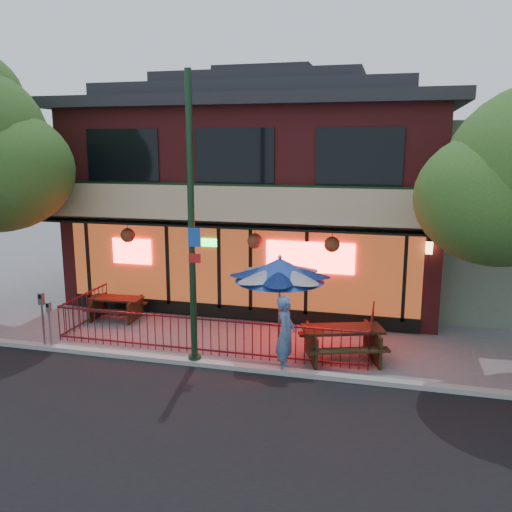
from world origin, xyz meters
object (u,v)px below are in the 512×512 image
Objects in this scene: parking_meter_near at (49,318)px; patio_umbrella at (280,270)px; picnic_table_right at (342,339)px; picnic_table_left at (116,305)px; parking_meter_far at (42,311)px; pedestrian at (286,334)px; street_light at (192,238)px.

patio_umbrella is at bearing 12.59° from parking_meter_near.
patio_umbrella is 2.00× the size of parking_meter_near.
parking_meter_near reaches higher than picnic_table_right.
parking_meter_far reaches higher than picnic_table_left.
parking_meter_far is at bearing -179.98° from parking_meter_near.
parking_meter_far is at bearing 90.30° from pedestrian.
pedestrian is (2.28, 0.05, -2.21)m from street_light.
picnic_table_left is 1.09× the size of parking_meter_far.
parking_meter_near is 0.84× the size of parking_meter_far.
pedestrian is 1.22× the size of parking_meter_far.
parking_meter_near is (-6.28, -0.13, -0.06)m from pedestrian.
picnic_table_right is at bearing -12.68° from picnic_table_left.
parking_meter_far is (-0.60, -2.78, 0.59)m from picnic_table_left.
patio_umbrella is at bearing -15.01° from picnic_table_left.
street_light is at bearing 90.48° from pedestrian.
pedestrian is at bearing 1.19° from parking_meter_near.
pedestrian reaches higher than parking_meter_near.
pedestrian is 1.44× the size of parking_meter_near.
pedestrian reaches higher than parking_meter_far.
parking_meter_far is at bearing -171.31° from picnic_table_right.
street_light reaches higher than pedestrian.
patio_umbrella is at bearing 33.35° from street_light.
parking_meter_near is at bearing -171.08° from picnic_table_right.
parking_meter_near reaches higher than picnic_table_left.
parking_meter_far reaches higher than picnic_table_right.
parking_meter_near is at bearing -178.89° from street_light.
picnic_table_left is 7.30m from picnic_table_right.
patio_umbrella is (1.88, 1.24, -0.93)m from street_light.
street_light reaches higher than patio_umbrella.
picnic_table_left is 2.91m from parking_meter_far.
patio_umbrella is 6.17m from parking_meter_near.
parking_meter_near is (-5.88, -1.31, -1.34)m from patio_umbrella.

